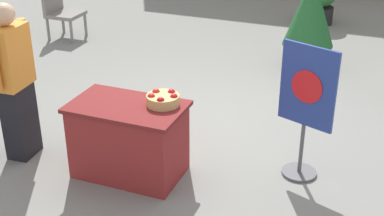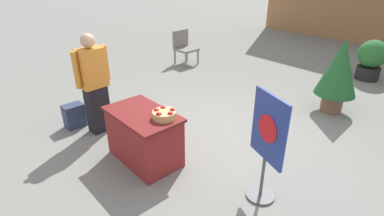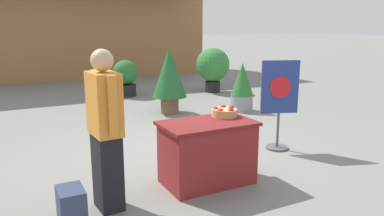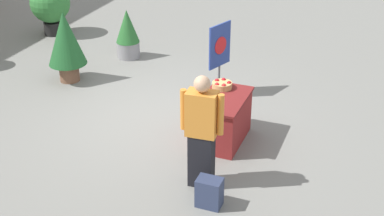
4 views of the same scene
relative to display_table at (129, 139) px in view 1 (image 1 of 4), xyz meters
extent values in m
plane|color=slate|center=(0.37, 1.26, -0.39)|extent=(120.00, 120.00, 0.00)
cube|color=maroon|center=(0.00, 0.00, -0.02)|extent=(1.07, 0.64, 0.74)
cube|color=maroon|center=(0.00, 0.00, 0.37)|extent=(1.13, 0.68, 0.04)
cylinder|color=tan|center=(0.33, 0.14, 0.44)|extent=(0.33, 0.33, 0.10)
sphere|color=red|center=(0.44, 0.15, 0.48)|extent=(0.08, 0.08, 0.08)
sphere|color=red|center=(0.37, 0.25, 0.48)|extent=(0.08, 0.08, 0.08)
sphere|color=red|center=(0.23, 0.20, 0.48)|extent=(0.08, 0.08, 0.08)
sphere|color=red|center=(0.23, 0.08, 0.48)|extent=(0.08, 0.08, 0.08)
sphere|color=#A30F14|center=(0.35, 0.03, 0.48)|extent=(0.08, 0.08, 0.08)
cube|color=black|center=(-1.26, -0.09, 0.02)|extent=(0.26, 0.36, 0.82)
cube|color=orange|center=(-1.26, -0.09, 0.75)|extent=(0.29, 0.44, 0.65)
sphere|color=tan|center=(-1.26, -0.09, 1.19)|extent=(0.23, 0.23, 0.23)
cylinder|color=orange|center=(-1.28, 0.17, 0.78)|extent=(0.09, 0.09, 0.59)
cylinder|color=#4C4C51|center=(1.64, 0.62, -0.38)|extent=(0.36, 0.36, 0.03)
cylinder|color=#4C4C51|center=(1.64, 0.62, -0.09)|extent=(0.04, 0.04, 0.55)
cube|color=navy|center=(1.64, 0.62, 0.60)|extent=(0.57, 0.23, 0.82)
cylinder|color=red|center=(1.63, 0.61, 0.60)|extent=(0.32, 0.12, 0.33)
cylinder|color=gray|center=(-2.87, 3.77, -0.19)|extent=(0.05, 0.05, 0.40)
cylinder|color=gray|center=(-2.86, 3.30, -0.19)|extent=(0.05, 0.05, 0.40)
cylinder|color=gray|center=(-3.34, 3.76, -0.19)|extent=(0.05, 0.05, 0.40)
cylinder|color=gray|center=(-3.33, 3.29, -0.19)|extent=(0.05, 0.05, 0.40)
cube|color=gray|center=(-3.10, 3.53, 0.03)|extent=(0.56, 0.56, 0.06)
cylinder|color=black|center=(0.89, 6.08, -0.23)|extent=(0.55, 0.55, 0.32)
cylinder|color=brown|center=(1.12, 3.64, -0.21)|extent=(0.40, 0.40, 0.37)
cone|color=#1E5628|center=(1.12, 3.64, 0.52)|extent=(0.76, 0.76, 1.07)
camera|label=1|loc=(2.34, -4.15, 2.65)|focal=50.00mm
camera|label=2|loc=(3.22, -1.97, 2.29)|focal=28.00mm
camera|label=3|loc=(-2.18, -3.79, 1.53)|focal=35.00mm
camera|label=4|loc=(-7.21, -2.26, 4.14)|focal=50.00mm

